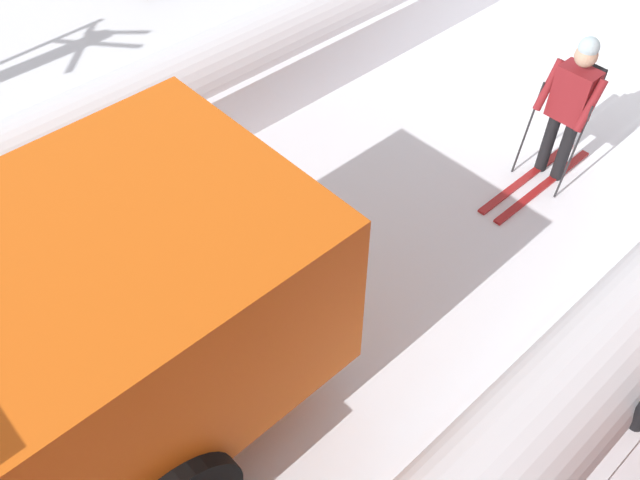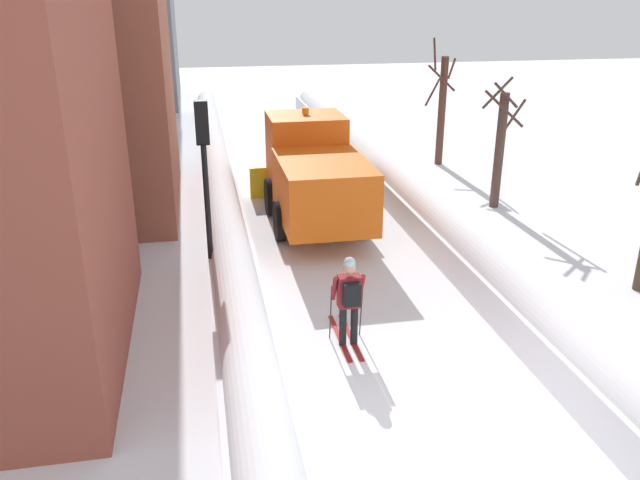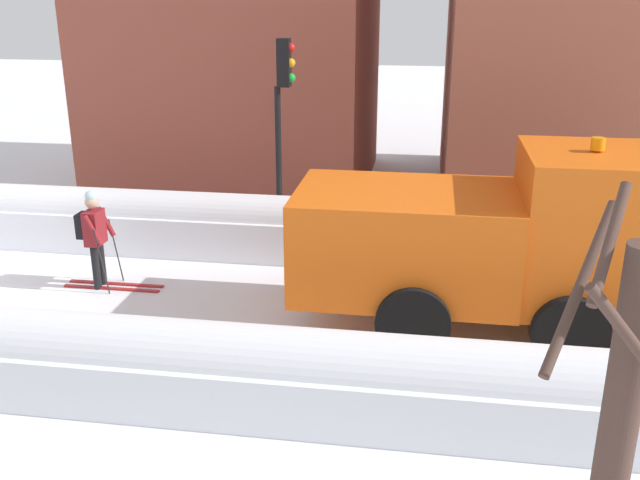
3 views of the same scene
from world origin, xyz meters
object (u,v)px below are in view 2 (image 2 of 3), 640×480
bare_tree_mid (500,146)px  bare_tree_far (441,108)px  plow_truck (314,174)px  traffic_light_pole (204,161)px  skier (349,298)px

bare_tree_mid → bare_tree_far: size_ratio=0.84×
plow_truck → bare_tree_far: bare_tree_far is taller
traffic_light_pole → skier: bearing=-50.1°
plow_truck → traffic_light_pole: traffic_light_pole is taller
traffic_light_pole → bare_tree_mid: 9.90m
plow_truck → bare_tree_far: bearing=44.3°
skier → bare_tree_far: size_ratio=0.39×
skier → traffic_light_pole: 4.31m
skier → traffic_light_pole: bearing=129.9°
skier → bare_tree_far: bearing=62.6°
skier → bare_tree_mid: bearing=48.8°
plow_truck → bare_tree_mid: 5.82m
bare_tree_mid → bare_tree_far: (0.14, 5.30, 0.25)m
traffic_light_pole → bare_tree_far: bearing=47.1°
plow_truck → traffic_light_pole: 5.15m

